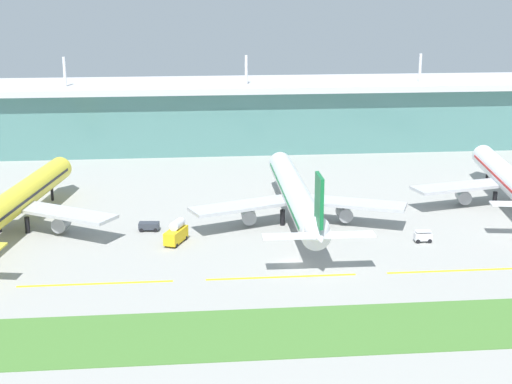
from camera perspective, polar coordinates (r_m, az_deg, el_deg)
ground_plane at (r=151.37m, az=2.65°, el=-5.21°), size 600.00×600.00×0.00m
terminal_building at (r=253.19m, az=-0.82°, el=5.77°), size 288.00×34.00×30.38m
airliner_near at (r=176.26m, az=-17.40°, el=-0.72°), size 48.03×70.24×18.90m
airliner_middle at (r=173.73m, az=2.97°, el=-0.25°), size 48.80×71.22×18.90m
airliner_far at (r=197.47m, az=18.08°, el=0.91°), size 48.30×59.39×18.90m
taxiway_stripe_mid_west at (r=143.99m, az=-11.75°, el=-6.64°), size 28.00×0.70×0.04m
taxiway_stripe_centre at (r=144.17m, az=1.88°, el=-6.28°), size 28.00×0.70×0.04m
taxiway_stripe_mid_east at (r=152.14m, az=14.75°, el=-5.61°), size 28.00×0.70×0.04m
grass_verge at (r=123.80m, az=4.68°, el=-10.11°), size 300.00×18.00×0.10m
fuel_truck at (r=162.28m, az=-5.90°, el=-3.00°), size 5.26×7.64×4.95m
baggage_cart at (r=166.04m, az=12.19°, el=-3.21°), size 3.63×2.04×2.48m
pushback_tug at (r=171.22m, az=-7.89°, el=-2.48°), size 4.60×2.85×1.85m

